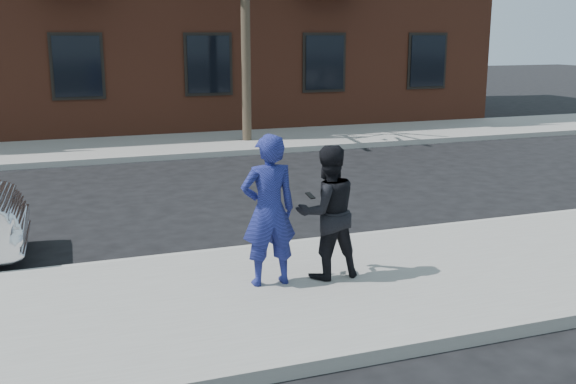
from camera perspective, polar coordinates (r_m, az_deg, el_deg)
name	(u,v)px	position (r m, az deg, el deg)	size (l,w,h in m)	color
ground	(146,313)	(7.96, -11.97, -10.00)	(100.00, 100.00, 0.00)	black
near_sidewalk	(149,315)	(7.70, -11.72, -10.19)	(50.00, 3.50, 0.15)	gray
near_curb	(128,264)	(9.37, -13.38, -5.97)	(50.00, 0.10, 0.15)	#999691
far_sidewalk	(83,150)	(18.79, -16.99, 3.40)	(50.00, 3.50, 0.15)	gray
far_curb	(87,162)	(17.02, -16.62, 2.45)	(50.00, 0.10, 0.15)	#999691
man_hoodie	(269,210)	(7.96, -1.65, -1.56)	(0.68, 0.51, 1.83)	navy
man_peacoat	(327,212)	(8.24, 3.35, -1.71)	(0.82, 0.65, 1.66)	black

